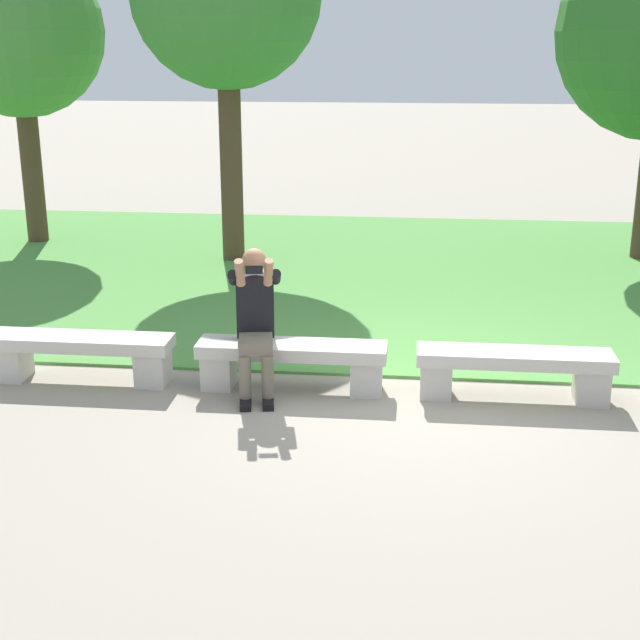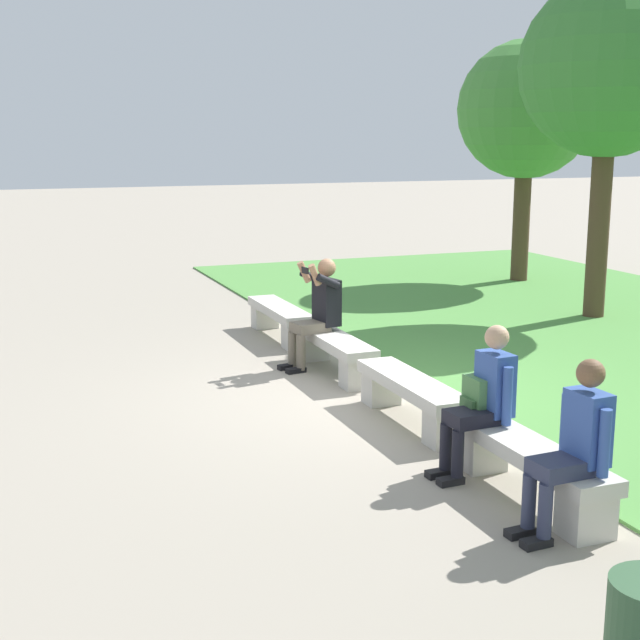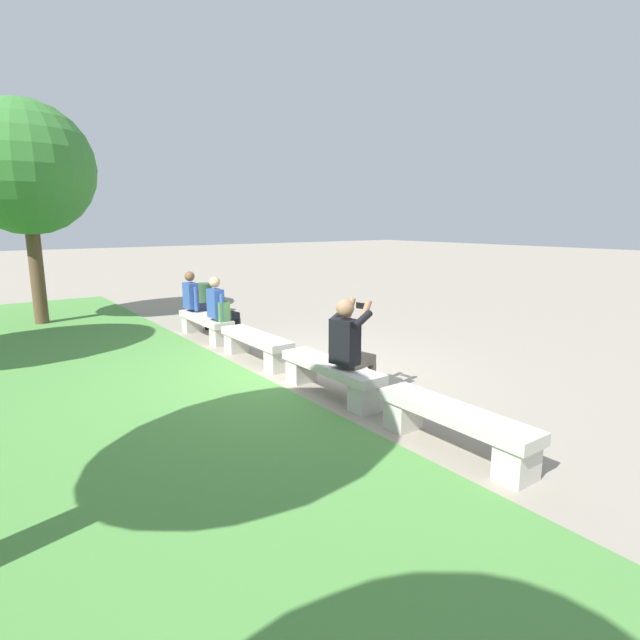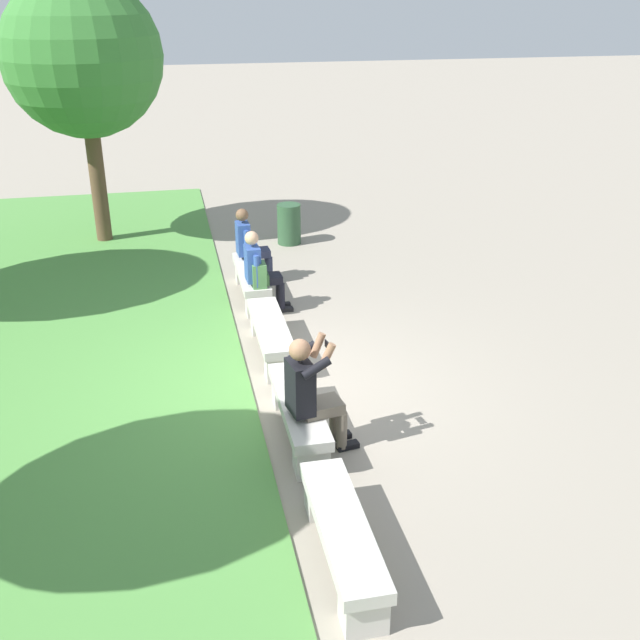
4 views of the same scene
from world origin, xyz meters
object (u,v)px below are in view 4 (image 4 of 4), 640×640
bench_mid (271,334)px  person_photographer (311,390)px  person_companion (250,244)px  backpack (259,275)px  tree_right_background (83,58)px  bench_main (342,535)px  bench_far (251,279)px  trash_bin (289,224)px  person_distant (260,269)px  bench_near (299,412)px

bench_mid → person_photographer: bearing=-178.1°
person_companion → backpack: (-1.30, 0.02, -0.05)m
tree_right_background → person_photographer: bearing=-162.3°
bench_mid → tree_right_background: (5.39, 2.39, 3.02)m
bench_main → tree_right_background: (9.41, 2.39, 3.02)m
bench_far → trash_bin: (2.50, -1.03, 0.08)m
person_companion → trash_bin: (1.90, -0.96, -0.30)m
person_distant → person_companion: same height
bench_mid → trash_bin: (4.50, -1.03, 0.08)m
person_photographer → bench_far: bearing=1.0°
bench_mid → tree_right_background: 6.63m
tree_right_background → backpack: bearing=-149.2°
bench_main → bench_far: same height
person_photographer → person_distant: person_photographer is taller
bench_far → person_photographer: 4.36m
person_distant → tree_right_background: (3.98, 2.46, 2.64)m
bench_main → person_distant: size_ratio=1.38×
bench_near → backpack: 3.34m
person_companion → tree_right_background: 4.56m
bench_near → bench_mid: bearing=0.0°
bench_near → backpack: (3.32, -0.04, 0.33)m
backpack → bench_mid: bearing=178.2°
backpack → bench_main: bearing=179.5°
backpack → person_photographer: bearing=-179.5°
trash_bin → person_distant: bearing=162.7°
person_distant → backpack: bearing=166.7°
bench_mid → bench_near: bearing=180.0°
bench_mid → person_companion: 2.64m
bench_near → person_companion: (4.62, -0.07, 0.38)m
bench_mid → person_distant: size_ratio=1.38×
person_companion → bench_near: bearing=179.2°
bench_near → person_companion: size_ratio=1.38×
bench_near → bench_far: size_ratio=1.00×
person_photographer → backpack: 3.64m
bench_mid → trash_bin: trash_bin is taller
bench_main → backpack: backpack is taller
person_distant → person_companion: bearing=-0.0°
bench_near → person_companion: 4.63m
bench_near → bench_mid: (2.01, 0.00, 0.00)m
bench_main → trash_bin: bearing=-6.9°
bench_main → tree_right_background: tree_right_background is taller
bench_far → tree_right_background: (3.38, 2.39, 3.02)m
bench_mid → bench_far: 2.01m
tree_right_background → bench_mid: bearing=-156.1°
bench_mid → person_photographer: person_photographer is taller
person_companion → trash_bin: size_ratio=1.68×
person_distant → bench_main: bearing=179.3°
bench_far → bench_near: bearing=180.0°
bench_mid → backpack: backpack is taller
bench_near → bench_far: same height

